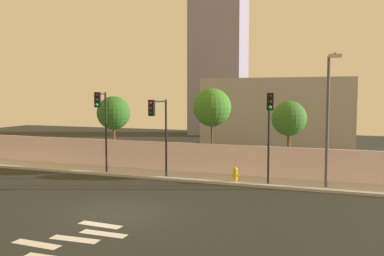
# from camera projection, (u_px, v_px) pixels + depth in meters

# --- Properties ---
(ground_plane) EXTENTS (80.00, 80.00, 0.00)m
(ground_plane) POSITION_uv_depth(u_px,v_px,m) (115.00, 214.00, 17.77)
(ground_plane) COLOR #242621
(sidewalk) EXTENTS (36.00, 2.40, 0.15)m
(sidewalk) POSITION_uv_depth(u_px,v_px,m) (185.00, 176.00, 25.43)
(sidewalk) COLOR #AEAEAE
(sidewalk) RESTS_ON ground
(perimeter_wall) EXTENTS (36.00, 0.18, 1.80)m
(perimeter_wall) POSITION_uv_depth(u_px,v_px,m) (192.00, 157.00, 26.56)
(perimeter_wall) COLOR silver
(perimeter_wall) RESTS_ON sidewalk
(crosswalk_marking) EXTENTS (3.35, 4.75, 0.01)m
(crosswalk_marking) POSITION_uv_depth(u_px,v_px,m) (64.00, 243.00, 14.25)
(crosswalk_marking) COLOR silver
(crosswalk_marking) RESTS_ON ground
(traffic_light_left) EXTENTS (0.42, 1.83, 4.56)m
(traffic_light_left) POSITION_uv_depth(u_px,v_px,m) (158.00, 121.00, 24.10)
(traffic_light_left) COLOR black
(traffic_light_left) RESTS_ON sidewalk
(traffic_light_center) EXTENTS (0.51, 1.56, 4.99)m
(traffic_light_center) POSITION_uv_depth(u_px,v_px,m) (102.00, 115.00, 25.58)
(traffic_light_center) COLOR black
(traffic_light_center) RESTS_ON sidewalk
(traffic_light_right) EXTENTS (0.46, 1.24, 4.94)m
(traffic_light_right) POSITION_uv_depth(u_px,v_px,m) (269.00, 119.00, 22.23)
(traffic_light_right) COLOR black
(traffic_light_right) RESTS_ON sidewalk
(street_lamp_curbside) EXTENTS (0.74, 2.00, 6.83)m
(street_lamp_curbside) POSITION_uv_depth(u_px,v_px,m) (329.00, 110.00, 21.61)
(street_lamp_curbside) COLOR #4C4C51
(street_lamp_curbside) RESTS_ON sidewalk
(fire_hydrant) EXTENTS (0.44, 0.26, 0.82)m
(fire_hydrant) POSITION_uv_depth(u_px,v_px,m) (235.00, 174.00, 23.57)
(fire_hydrant) COLOR gold
(fire_hydrant) RESTS_ON sidewalk
(roadside_tree_leftmost) EXTENTS (2.33, 2.33, 4.88)m
(roadside_tree_leftmost) POSITION_uv_depth(u_px,v_px,m) (114.00, 113.00, 29.42)
(roadside_tree_leftmost) COLOR brown
(roadside_tree_leftmost) RESTS_ON ground
(roadside_tree_midleft) EXTENTS (2.45, 2.45, 5.40)m
(roadside_tree_midleft) POSITION_uv_depth(u_px,v_px,m) (212.00, 108.00, 26.90)
(roadside_tree_midleft) COLOR brown
(roadside_tree_midleft) RESTS_ON ground
(roadside_tree_midright) EXTENTS (2.11, 2.11, 4.63)m
(roadside_tree_midright) POSITION_uv_depth(u_px,v_px,m) (289.00, 119.00, 25.28)
(roadside_tree_midright) COLOR brown
(roadside_tree_midright) RESTS_ON ground
(low_building_distant) EXTENTS (13.13, 6.00, 6.42)m
(low_building_distant) POSITION_uv_depth(u_px,v_px,m) (279.00, 114.00, 38.36)
(low_building_distant) COLOR #A1A1A1
(low_building_distant) RESTS_ON ground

